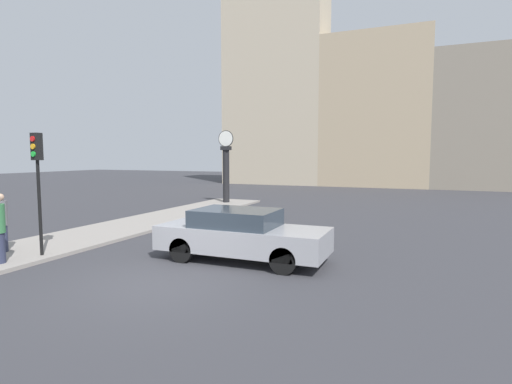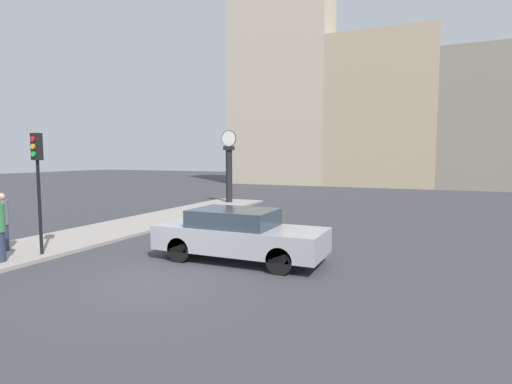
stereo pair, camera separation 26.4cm
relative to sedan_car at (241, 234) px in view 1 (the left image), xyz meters
name	(u,v)px [view 1 (the left image)]	position (x,y,z in m)	size (l,w,h in m)	color
ground_plane	(163,283)	(-0.84, -2.51, -0.74)	(120.00, 120.00, 0.00)	#38383D
sidewalk_corner	(153,221)	(-6.42, 4.50, -0.69)	(3.06, 18.01, 0.11)	gray
building_row	(348,103)	(-2.38, 30.56, 7.43)	(28.66, 5.00, 19.74)	#B7A88E
sedan_car	(241,234)	(0.00, 0.00, 0.00)	(4.75, 1.80, 1.44)	#9E9EA3
traffic_light_near	(38,168)	(-5.34, -2.00, 1.85)	(0.26, 0.24, 3.46)	black
street_clock	(226,169)	(-6.44, 11.80, 1.42)	(0.99, 0.51, 4.37)	black
pedestrian_grey_jacket	(2,223)	(-6.75, -2.15, 0.23)	(0.33, 0.33, 1.72)	#2D334C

